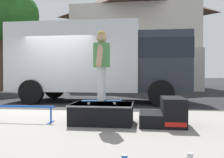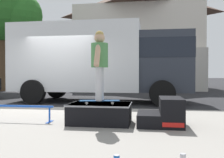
# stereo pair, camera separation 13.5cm
# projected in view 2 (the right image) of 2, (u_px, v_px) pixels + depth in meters

# --- Properties ---
(ground_plane) EXTENTS (140.00, 140.00, 0.00)m
(ground_plane) POSITION_uv_depth(u_px,v_px,m) (49.00, 108.00, 7.85)
(ground_plane) COLOR black
(skate_box) EXTENTS (1.22, 0.82, 0.40)m
(skate_box) POSITION_uv_depth(u_px,v_px,m) (100.00, 113.00, 4.85)
(skate_box) COLOR black
(skate_box) RESTS_ON sidewalk_slab
(kicker_ramp) EXTENTS (0.85, 0.84, 0.53)m
(kicker_ramp) POSITION_uv_depth(u_px,v_px,m) (164.00, 114.00, 4.66)
(kicker_ramp) COLOR black
(kicker_ramp) RESTS_ON sidewalk_slab
(grind_rail) EXTENTS (1.55, 0.28, 0.34)m
(grind_rail) POSITION_uv_depth(u_px,v_px,m) (18.00, 109.00, 5.06)
(grind_rail) COLOR blue
(grind_rail) RESTS_ON sidewalk_slab
(skateboard) EXTENTS (0.80, 0.35, 0.07)m
(skateboard) POSITION_uv_depth(u_px,v_px,m) (100.00, 101.00, 4.79)
(skateboard) COLOR navy
(skateboard) RESTS_ON skate_box
(skater_kid) EXTENTS (0.33, 0.70, 1.37)m
(skater_kid) POSITION_uv_depth(u_px,v_px,m) (100.00, 59.00, 4.77)
(skater_kid) COLOR silver
(skater_kid) RESTS_ON skateboard
(box_truck) EXTENTS (6.91, 2.63, 3.05)m
(box_truck) POSITION_uv_depth(u_px,v_px,m) (102.00, 59.00, 9.79)
(box_truck) COLOR silver
(box_truck) RESTS_ON ground
(street_tree_main) EXTENTS (4.96, 4.51, 7.80)m
(street_tree_main) POSITION_uv_depth(u_px,v_px,m) (6.00, 9.00, 16.00)
(street_tree_main) COLOR brown
(street_tree_main) RESTS_ON ground
(house_behind) EXTENTS (9.54, 8.23, 8.40)m
(house_behind) POSITION_uv_depth(u_px,v_px,m) (139.00, 36.00, 19.97)
(house_behind) COLOR beige
(house_behind) RESTS_ON ground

